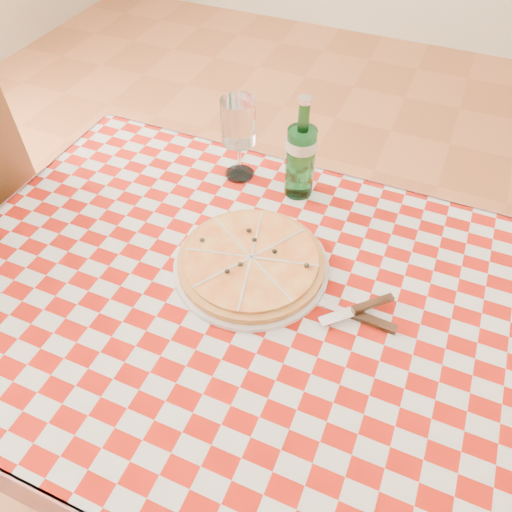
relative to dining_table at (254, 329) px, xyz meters
The scene contains 6 objects.
dining_table is the anchor object (origin of this frame).
tablecloth 0.09m from the dining_table, ahead, with size 1.30×0.90×0.01m, color #A7140A.
pizza_plate 0.15m from the dining_table, 116.21° to the left, with size 0.32×0.32×0.04m, color #B8843D, non-canonical shape.
water_bottle 0.41m from the dining_table, 95.25° to the left, with size 0.07×0.07×0.25m, color #19652A, non-canonical shape.
wine_glass 0.44m from the dining_table, 118.25° to the left, with size 0.08×0.08×0.20m, color silver, non-canonical shape.
cutlery 0.22m from the dining_table, 12.32° to the left, with size 0.22×0.18×0.02m, color silver, non-canonical shape.
Camera 1 is at (0.24, -0.54, 1.54)m, focal length 35.00 mm.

